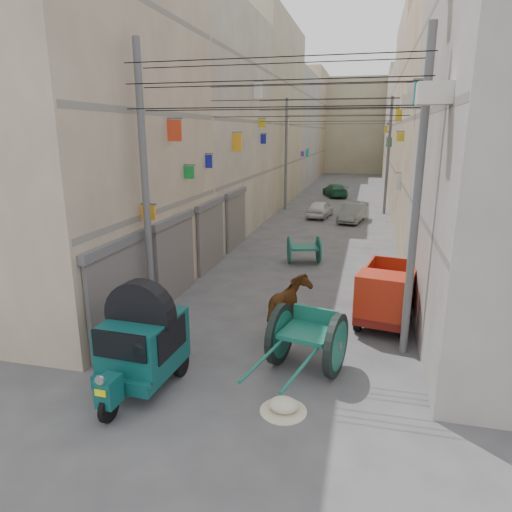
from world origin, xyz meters
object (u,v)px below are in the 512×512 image
(mini_truck, at_px, (385,298))
(distant_car_grey, at_px, (352,213))
(second_cart, at_px, (304,249))
(horse, at_px, (288,306))
(feed_sack, at_px, (283,405))
(distant_car_white, at_px, (320,209))
(distant_car_green, at_px, (335,190))
(auto_rickshaw, at_px, (142,340))
(tonga_cart, at_px, (307,338))

(mini_truck, bearing_deg, distant_car_grey, 105.78)
(second_cart, bearing_deg, horse, -102.28)
(second_cart, height_order, feed_sack, second_cart)
(distant_car_white, distance_m, distant_car_green, 10.83)
(mini_truck, relative_size, feed_sack, 5.56)
(auto_rickshaw, bearing_deg, distant_car_green, 89.91)
(tonga_cart, xyz_separation_m, feed_sack, (-0.22, -1.91, -0.65))
(mini_truck, bearing_deg, distant_car_white, 112.38)
(tonga_cart, bearing_deg, horse, 124.49)
(second_cart, height_order, horse, horse)
(feed_sack, xyz_separation_m, distant_car_green, (-1.53, 33.68, 0.43))
(tonga_cart, height_order, mini_truck, mini_truck)
(tonga_cart, xyz_separation_m, second_cart, (-1.41, 9.34, -0.15))
(second_cart, distance_m, distant_car_green, 22.44)
(auto_rickshaw, bearing_deg, feed_sack, -1.21)
(distant_car_grey, bearing_deg, horse, -83.24)
(horse, bearing_deg, auto_rickshaw, 67.63)
(auto_rickshaw, relative_size, mini_truck, 0.81)
(auto_rickshaw, relative_size, second_cart, 1.65)
(second_cart, distance_m, distant_car_white, 11.62)
(auto_rickshaw, bearing_deg, distant_car_grey, 82.93)
(feed_sack, bearing_deg, tonga_cart, 83.53)
(distant_car_grey, bearing_deg, second_cart, -88.86)
(horse, height_order, distant_car_green, horse)
(tonga_cart, relative_size, feed_sack, 5.86)
(tonga_cart, xyz_separation_m, horse, (-0.83, 2.07, -0.02))
(horse, bearing_deg, distant_car_white, -73.62)
(second_cart, bearing_deg, tonga_cart, -98.29)
(second_cart, relative_size, horse, 0.90)
(auto_rickshaw, bearing_deg, horse, 57.51)
(distant_car_white, bearing_deg, tonga_cart, 102.73)
(second_cart, bearing_deg, distant_car_white, 75.77)
(horse, relative_size, distant_car_white, 0.56)
(distant_car_white, bearing_deg, auto_rickshaw, 93.53)
(feed_sack, height_order, distant_car_white, distant_car_white)
(tonga_cart, bearing_deg, distant_car_grey, 101.95)
(mini_truck, distance_m, feed_sack, 5.53)
(horse, height_order, distant_car_grey, horse)
(feed_sack, bearing_deg, mini_truck, 67.27)
(tonga_cart, relative_size, distant_car_white, 1.08)
(auto_rickshaw, distance_m, mini_truck, 7.24)
(tonga_cart, relative_size, distant_car_green, 0.90)
(horse, bearing_deg, mini_truck, -145.39)
(second_cart, bearing_deg, distant_car_green, 74.01)
(feed_sack, bearing_deg, second_cart, 96.05)
(tonga_cart, bearing_deg, auto_rickshaw, -141.55)
(mini_truck, xyz_separation_m, second_cart, (-3.31, 6.19, -0.22))
(mini_truck, bearing_deg, second_cart, 128.34)
(tonga_cart, distance_m, distant_car_white, 21.03)
(tonga_cart, xyz_separation_m, mini_truck, (1.90, 3.15, 0.07))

